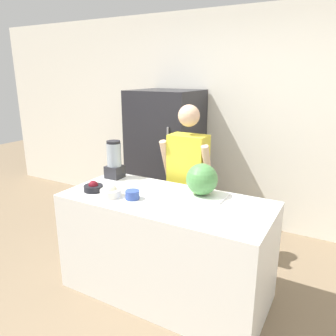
% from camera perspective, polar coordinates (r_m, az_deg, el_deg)
% --- Properties ---
extents(ground_plane, '(14.00, 14.00, 0.00)m').
position_cam_1_polar(ground_plane, '(2.86, -4.70, -24.61)').
color(ground_plane, '#7F6B51').
extents(wall_back, '(8.00, 0.06, 2.60)m').
position_cam_1_polar(wall_back, '(4.13, 11.65, 7.98)').
color(wall_back, white).
rests_on(wall_back, ground_plane).
extents(counter_island, '(1.73, 0.79, 0.88)m').
position_cam_1_polar(counter_island, '(2.88, -0.40, -13.50)').
color(counter_island, white).
rests_on(counter_island, ground_plane).
extents(refrigerator, '(0.79, 0.75, 1.67)m').
position_cam_1_polar(refrigerator, '(4.14, -0.36, 1.81)').
color(refrigerator, '#232328').
rests_on(refrigerator, ground_plane).
extents(person, '(0.51, 0.26, 1.59)m').
position_cam_1_polar(person, '(3.25, 3.45, -2.64)').
color(person, gray).
rests_on(person, ground_plane).
extents(cutting_board, '(0.39, 0.26, 0.01)m').
position_cam_1_polar(cutting_board, '(2.76, 6.05, -4.66)').
color(cutting_board, white).
rests_on(cutting_board, counter_island).
extents(watermelon, '(0.26, 0.26, 0.26)m').
position_cam_1_polar(watermelon, '(2.71, 5.92, -1.97)').
color(watermelon, '#4C8C47').
rests_on(watermelon, cutting_board).
extents(bowl_cherries, '(0.17, 0.17, 0.09)m').
position_cam_1_polar(bowl_cherries, '(2.92, -12.86, -3.30)').
color(bowl_cherries, black).
rests_on(bowl_cherries, counter_island).
extents(bowl_cream, '(0.17, 0.17, 0.11)m').
position_cam_1_polar(bowl_cream, '(2.76, -9.97, -4.10)').
color(bowl_cream, white).
rests_on(bowl_cream, counter_island).
extents(bowl_small_blue, '(0.12, 0.12, 0.07)m').
position_cam_1_polar(bowl_small_blue, '(2.68, -6.22, -4.66)').
color(bowl_small_blue, '#334C9E').
rests_on(bowl_small_blue, counter_island).
extents(blender, '(0.15, 0.15, 0.37)m').
position_cam_1_polar(blender, '(3.21, -9.35, 1.33)').
color(blender, '#28282D').
rests_on(blender, counter_island).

